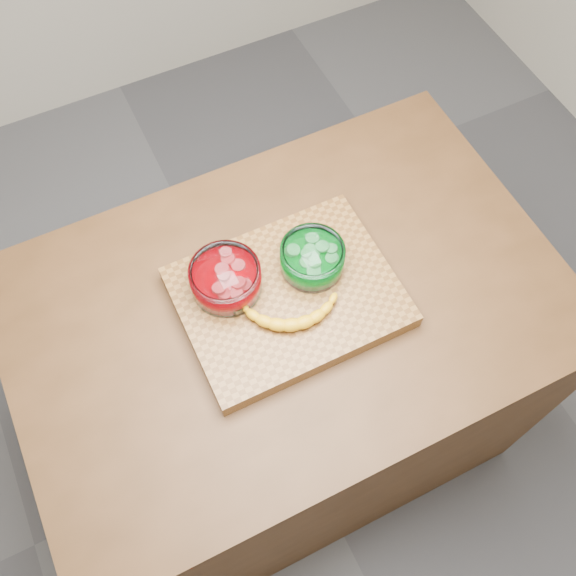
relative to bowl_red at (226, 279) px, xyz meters
name	(u,v)px	position (x,y,z in m)	size (l,w,h in m)	color
ground	(288,424)	(0.11, -0.07, -0.97)	(3.50, 3.50, 0.00)	#525256
counter	(288,376)	(0.11, -0.07, -0.52)	(1.20, 0.80, 0.90)	#4A2D16
cutting_board	(288,297)	(0.11, -0.07, -0.05)	(0.45, 0.35, 0.04)	brown
bowl_red	(226,279)	(0.00, 0.00, 0.00)	(0.15, 0.15, 0.07)	white
bowl_green	(312,258)	(0.18, -0.03, 0.00)	(0.14, 0.14, 0.06)	white
banana	(291,307)	(0.10, -0.11, -0.02)	(0.23, 0.14, 0.03)	gold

